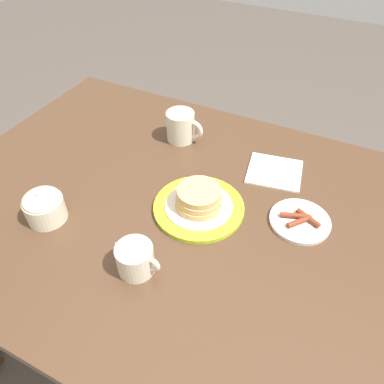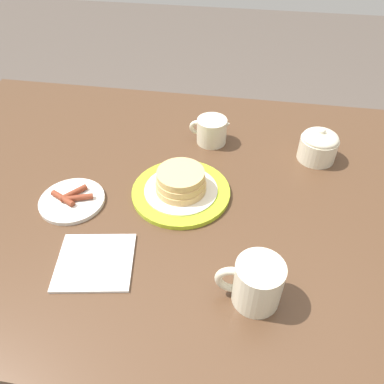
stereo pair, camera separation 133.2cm
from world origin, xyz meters
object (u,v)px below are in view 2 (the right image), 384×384
Objects in this scene: napkin at (95,262)px; coffee_mug at (256,283)px; side_plate_bacon at (72,200)px; creamer_pitcher at (212,130)px; pancake_plate at (181,187)px; sugar_bowl at (319,145)px.

coffee_mug is at bearing 174.98° from napkin.
side_plate_bacon is 0.20m from napkin.
side_plate_bacon is at bearing -54.09° from napkin.
creamer_pitcher is at bearing -111.15° from napkin.
coffee_mug reaches higher than pancake_plate.
coffee_mug is 0.51m from creamer_pitcher.
napkin is at bearing 125.91° from side_plate_bacon.
creamer_pitcher is 0.49m from napkin.
sugar_bowl reaches higher than creamer_pitcher.
creamer_pitcher reaches higher than pancake_plate.
coffee_mug is 0.32m from napkin.
sugar_bowl is at bearing -107.71° from coffee_mug.
creamer_pitcher is (0.14, -0.49, -0.01)m from coffee_mug.
coffee_mug reaches higher than napkin.
creamer_pitcher is (-0.29, -0.30, 0.03)m from side_plate_bacon.
pancake_plate is 1.36× the size of napkin.
side_plate_bacon is at bearing -23.34° from coffee_mug.
coffee_mug is 0.70× the size of napkin.
napkin is at bearing 42.75° from sugar_bowl.
pancake_plate is 0.26m from side_plate_bacon.
pancake_plate is 2.01× the size of creamer_pitcher.
sugar_bowl reaches higher than side_plate_bacon.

